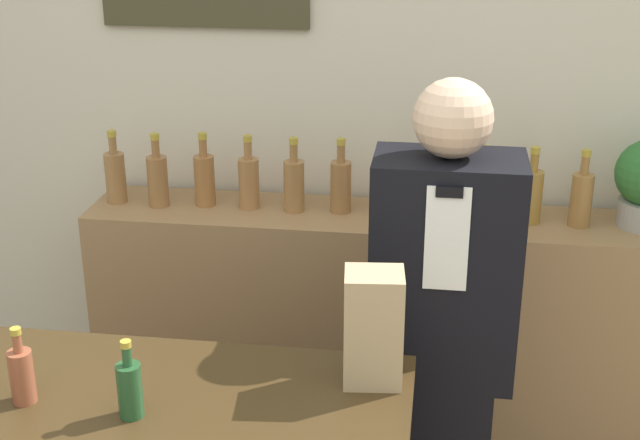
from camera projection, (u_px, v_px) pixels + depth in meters
back_wall at (338, 90)px, 3.28m from camera, size 5.20×0.09×2.70m
back_shelf at (375, 334)px, 3.36m from camera, size 2.10×0.36×0.96m
shopkeeper at (440, 355)px, 2.58m from camera, size 0.41×0.26×1.62m
paper_bag at (373, 328)px, 2.18m from camera, size 0.15×0.13×0.29m
counter_bottle_1 at (22, 374)px, 2.11m from camera, size 0.06×0.06×0.20m
counter_bottle_2 at (130, 388)px, 2.06m from camera, size 0.06×0.06×0.20m
shelf_bottle_0 at (115, 175)px, 3.27m from camera, size 0.08×0.08×0.27m
shelf_bottle_1 at (158, 179)px, 3.24m from camera, size 0.08×0.08×0.27m
shelf_bottle_2 at (204, 178)px, 3.24m from camera, size 0.08×0.08×0.27m
shelf_bottle_3 at (249, 181)px, 3.21m from camera, size 0.08×0.08×0.27m
shelf_bottle_4 at (294, 184)px, 3.19m from camera, size 0.08×0.08×0.27m
shelf_bottle_5 at (341, 185)px, 3.18m from camera, size 0.08×0.08×0.27m
shelf_bottle_6 at (387, 189)px, 3.14m from camera, size 0.08×0.08×0.27m
shelf_bottle_7 at (435, 189)px, 3.14m from camera, size 0.08×0.08×0.27m
shelf_bottle_8 at (483, 193)px, 3.10m from camera, size 0.08×0.08×0.27m
shelf_bottle_9 at (531, 194)px, 3.08m from camera, size 0.08×0.08×0.27m
shelf_bottle_10 at (581, 198)px, 3.05m from camera, size 0.08×0.08×0.27m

